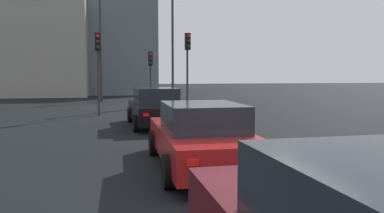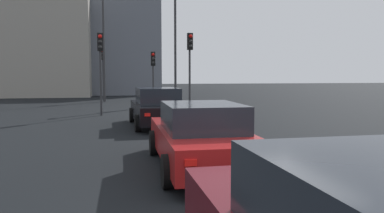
{
  "view_description": "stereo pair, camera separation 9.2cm",
  "coord_description": "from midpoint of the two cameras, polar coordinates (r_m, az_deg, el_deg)",
  "views": [
    {
      "loc": [
        -5.04,
        1.8,
        2.09
      ],
      "look_at": [
        3.53,
        0.05,
        1.35
      ],
      "focal_mm": 35.33,
      "sensor_mm": 36.0,
      "label": 1
    },
    {
      "loc": [
        -5.06,
        1.71,
        2.09
      ],
      "look_at": [
        3.53,
        0.05,
        1.35
      ],
      "focal_mm": 35.33,
      "sensor_mm": 36.0,
      "label": 2
    }
  ],
  "objects": [
    {
      "name": "traffic_light_far_right",
      "position": [
        24.55,
        -6.39,
        5.92
      ],
      "size": [
        0.32,
        0.29,
        3.55
      ],
      "rotation": [
        0.0,
        0.0,
        3.11
      ],
      "color": "#2D2D30",
      "rests_on": "ground_plane"
    },
    {
      "name": "traffic_light_far_left",
      "position": [
        20.6,
        -0.78,
        7.65
      ],
      "size": [
        0.33,
        0.31,
        4.32
      ],
      "rotation": [
        0.0,
        0.0,
        3.29
      ],
      "color": "#2D2D30",
      "rests_on": "ground_plane"
    },
    {
      "name": "car_black_lead",
      "position": [
        15.37,
        -5.74,
        -0.18
      ],
      "size": [
        4.76,
        2.14,
        1.56
      ],
      "rotation": [
        0.0,
        0.0,
        0.04
      ],
      "color": "black",
      "rests_on": "ground_plane"
    },
    {
      "name": "street_lamp_far",
      "position": [
        26.49,
        -3.05,
        10.12
      ],
      "size": [
        0.56,
        0.36,
        7.75
      ],
      "color": "#2D2D30",
      "rests_on": "ground_plane"
    },
    {
      "name": "traffic_light_near_left",
      "position": [
        19.75,
        -14.15,
        7.33
      ],
      "size": [
        0.32,
        0.29,
        4.18
      ],
      "rotation": [
        0.0,
        0.0,
        3.22
      ],
      "color": "#2D2D30",
      "rests_on": "ground_plane"
    },
    {
      "name": "street_lamp_kerbside",
      "position": [
        29.81,
        -13.73,
        10.48
      ],
      "size": [
        0.56,
        0.36,
        8.84
      ],
      "color": "#2D2D30",
      "rests_on": "ground_plane"
    },
    {
      "name": "car_red_second",
      "position": [
        8.49,
        1.01,
        -4.5
      ],
      "size": [
        4.84,
        2.07,
        1.46
      ],
      "rotation": [
        0.0,
        0.0,
        -0.01
      ],
      "color": "maroon",
      "rests_on": "ground_plane"
    },
    {
      "name": "building_facade_center",
      "position": [
        43.83,
        -22.82,
        11.41
      ],
      "size": [
        14.46,
        11.39,
        14.78
      ],
      "primitive_type": "cube",
      "color": "gray",
      "rests_on": "ground_plane"
    },
    {
      "name": "building_facade_left",
      "position": [
        45.7,
        -12.0,
        8.12
      ],
      "size": [
        14.67,
        9.2,
        9.58
      ],
      "primitive_type": "cube",
      "color": "slate",
      "rests_on": "ground_plane"
    },
    {
      "name": "traffic_light_near_right",
      "position": [
        30.11,
        -13.81,
        6.36
      ],
      "size": [
        0.32,
        0.29,
        4.12
      ],
      "rotation": [
        0.0,
        0.0,
        3.18
      ],
      "color": "#2D2D30",
      "rests_on": "ground_plane"
    }
  ]
}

